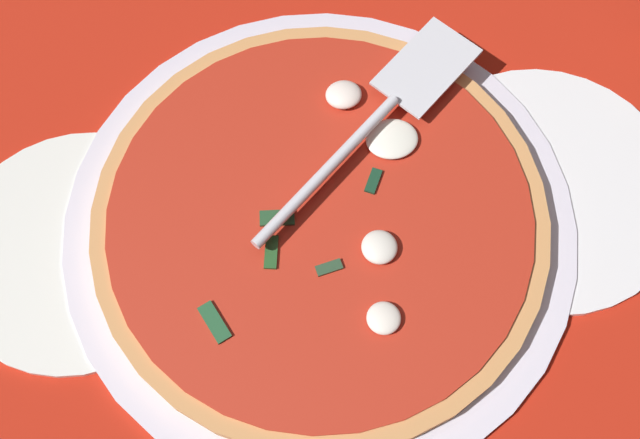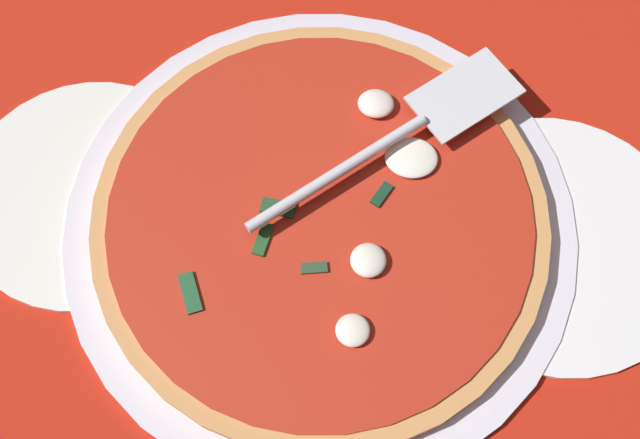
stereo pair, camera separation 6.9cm
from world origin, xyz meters
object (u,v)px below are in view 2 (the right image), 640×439
Objects in this scene: dinner_plate_right at (87,192)px; pizza_server at (399,135)px; dinner_plate_left at (555,241)px; pizza at (321,220)px.

dinner_plate_right is 0.97× the size of pizza_server.
dinner_plate_right is (42.12, -0.90, 0.00)cm from dinner_plate_left.
dinner_plate_left is at bearing -65.71° from pizza_server.
pizza reaches higher than dinner_plate_right.
dinner_plate_right is 28.55cm from pizza_server.
pizza is at bearing -169.02° from pizza_server.
pizza is (-21.40, 1.41, 1.63)cm from dinner_plate_right.
pizza_server is (-6.16, -7.57, 2.57)cm from pizza.
pizza_server is at bearing -167.41° from dinner_plate_right.
dinner_plate_left is 16.71cm from pizza_server.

